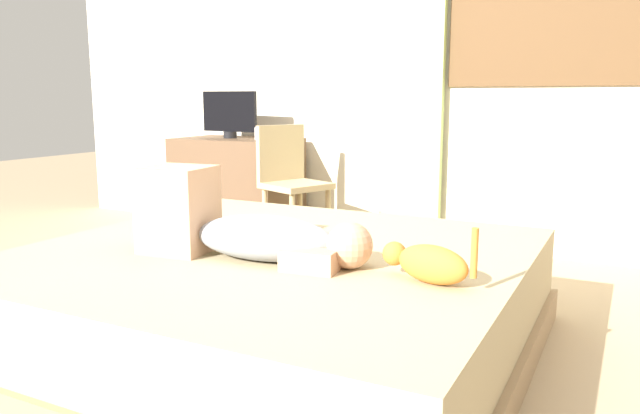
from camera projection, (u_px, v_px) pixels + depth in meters
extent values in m
plane|color=tan|center=(237.00, 364.00, 2.46)|extent=(16.00, 16.00, 0.00)
cube|color=beige|center=(428.00, 38.00, 4.27)|extent=(6.40, 0.12, 2.90)
cube|color=#997A56|center=(277.00, 335.00, 2.57)|extent=(1.99, 1.91, 0.14)
cube|color=tan|center=(276.00, 284.00, 2.54)|extent=(1.93, 1.86, 0.30)
ellipsoid|color=#8C939E|center=(264.00, 238.00, 2.33)|extent=(0.58, 0.32, 0.17)
sphere|color=tan|center=(349.00, 245.00, 2.21)|extent=(0.17, 0.17, 0.17)
cube|color=tan|center=(178.00, 209.00, 2.45)|extent=(0.28, 0.27, 0.34)
cube|color=tan|center=(318.00, 255.00, 2.26)|extent=(0.23, 0.30, 0.08)
ellipsoid|color=#C67A2D|center=(433.00, 264.00, 2.03)|extent=(0.28, 0.18, 0.13)
sphere|color=#C67A2D|center=(394.00, 254.00, 2.14)|extent=(0.08, 0.08, 0.08)
cylinder|color=#C67A2D|center=(474.00, 253.00, 1.92)|extent=(0.03, 0.03, 0.16)
cube|color=brown|center=(237.00, 187.00, 4.72)|extent=(0.90, 0.56, 0.74)
cylinder|color=black|center=(230.00, 135.00, 4.68)|extent=(0.10, 0.10, 0.05)
cube|color=black|center=(230.00, 111.00, 4.65)|extent=(0.48, 0.05, 0.30)
cylinder|color=white|center=(259.00, 133.00, 4.51)|extent=(0.06, 0.06, 0.09)
cylinder|color=tan|center=(328.00, 221.00, 4.17)|extent=(0.04, 0.04, 0.44)
cylinder|color=tan|center=(292.00, 227.00, 3.98)|extent=(0.04, 0.04, 0.44)
cylinder|color=tan|center=(300.00, 215.00, 4.40)|extent=(0.04, 0.04, 0.44)
cylinder|color=tan|center=(265.00, 220.00, 4.21)|extent=(0.04, 0.04, 0.44)
cube|color=tan|center=(296.00, 186.00, 4.15)|extent=(0.50, 0.50, 0.04)
cube|color=tan|center=(281.00, 153.00, 4.24)|extent=(0.18, 0.37, 0.38)
cube|color=#ADCC75|center=(413.00, 71.00, 4.24)|extent=(0.44, 0.06, 2.45)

